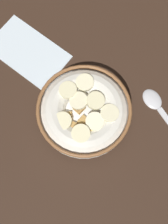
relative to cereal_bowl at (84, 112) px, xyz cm
name	(u,v)px	position (x,y,z in cm)	size (l,w,h in cm)	color
ground_plane	(84,118)	(0.00, 0.00, -3.77)	(137.16, 137.16, 2.00)	#332116
cereal_bowl	(84,112)	(0.00, 0.00, 0.00)	(15.68, 15.68, 5.62)	silver
spoon	(159,107)	(11.11, 7.64, -2.43)	(13.58, 8.80, 0.80)	silver
folded_napkin	(28,52)	(-15.21, 6.09, -2.62)	(14.60, 8.76, 0.30)	silver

